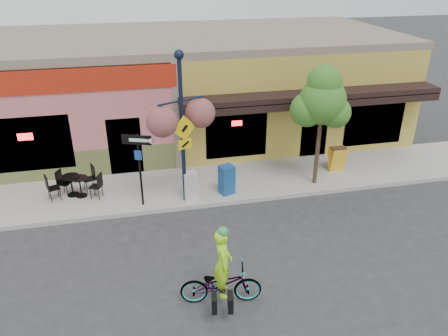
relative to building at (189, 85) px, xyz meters
The scene contains 14 objects.
ground 7.83m from the building, 90.00° to the right, with size 90.00×90.00×0.00m, color #2D2D30.
sidewalk 5.91m from the building, 90.00° to the right, with size 24.00×3.00×0.15m, color #9E9B93.
curb 7.28m from the building, 90.00° to the right, with size 24.00×0.12×0.15m, color #A8A59E.
building is the anchor object (origin of this frame).
bicycle 11.50m from the building, 94.93° to the right, with size 0.67×1.93×1.01m, color maroon.
cyclist_rider 11.45m from the building, 94.68° to the right, with size 0.64×0.42×1.75m, color #B3FF1A.
lamp_post 6.67m from the building, 100.09° to the right, with size 1.58×0.63×4.95m, color #101B34, non-canonical shape.
one_way_sign 7.11m from the building, 111.29° to the right, with size 0.94×0.21×2.46m, color black, non-canonical shape.
cafe_set_left 7.39m from the building, 129.38° to the right, with size 1.51×0.76×0.91m, color black, non-canonical shape.
cafe_set_right 7.46m from the building, 131.81° to the right, with size 1.57×0.79×0.94m, color black, non-canonical shape.
newspaper_box_blue 6.62m from the building, 87.47° to the right, with size 0.46×0.41×1.02m, color navy, non-canonical shape.
newspaper_box_grey 6.77m from the building, 98.57° to the right, with size 0.45×0.41×0.97m, color #B9B9B9, non-canonical shape.
street_tree 7.27m from the building, 60.85° to the right, with size 1.67×1.67×4.29m, color #3D7A26, non-canonical shape.
sandwich_board 7.64m from the building, 50.70° to the right, with size 0.57×0.42×0.94m, color yellow, non-canonical shape.
Camera 1 is at (-2.66, -11.71, 7.49)m, focal length 35.00 mm.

